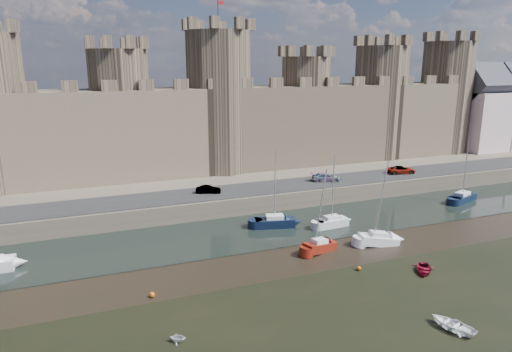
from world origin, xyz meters
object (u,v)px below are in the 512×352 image
object	(u,v)px
sailboat_2	(332,221)
sailboat_3	(462,197)
sailboat_4	(319,246)
car_1	(208,190)
car_3	(401,170)
sailboat_5	(378,239)
sailboat_1	(275,221)
car_2	(326,177)

from	to	relation	value
sailboat_2	sailboat_3	bearing A→B (deg)	1.44
sailboat_4	car_1	bearing A→B (deg)	95.48
car_3	sailboat_3	world-z (taller)	sailboat_3
sailboat_3	sailboat_5	bearing A→B (deg)	-175.12
car_3	sailboat_5	bearing A→B (deg)	147.75
sailboat_4	sailboat_5	xyz separation A→B (m)	(7.36, -0.71, 0.00)
sailboat_2	sailboat_3	world-z (taller)	sailboat_2
sailboat_1	sailboat_2	size ratio (longest dim) A/B	1.09
sailboat_1	sailboat_5	size ratio (longest dim) A/B	1.02
car_1	sailboat_5	bearing A→B (deg)	-122.72
car_3	sailboat_4	distance (m)	31.40
sailboat_2	sailboat_1	bearing A→B (deg)	155.29
sailboat_1	sailboat_4	bearing A→B (deg)	-65.95
car_2	sailboat_5	world-z (taller)	sailboat_5
car_2	sailboat_1	bearing A→B (deg)	145.06
car_1	sailboat_1	distance (m)	11.66
sailboat_3	sailboat_2	bearing A→B (deg)	167.35
sailboat_1	sailboat_2	bearing A→B (deg)	-6.85
sailboat_2	sailboat_4	world-z (taller)	sailboat_4
sailboat_3	sailboat_4	bearing A→B (deg)	178.17
car_3	sailboat_4	size ratio (longest dim) A/B	0.50
car_2	sailboat_5	size ratio (longest dim) A/B	0.47
sailboat_3	sailboat_4	size ratio (longest dim) A/B	0.97
car_2	sailboat_1	xyz separation A→B (m)	(-12.87, -9.59, -2.37)
sailboat_4	sailboat_5	size ratio (longest dim) A/B	0.97
car_3	sailboat_3	bearing A→B (deg)	-146.82
car_3	sailboat_3	size ratio (longest dim) A/B	0.51
car_1	sailboat_3	world-z (taller)	sailboat_3
sailboat_5	sailboat_1	bearing A→B (deg)	144.05
car_2	car_3	size ratio (longest dim) A/B	0.97
car_2	sailboat_5	xyz separation A→B (m)	(-3.86, -19.15, -2.45)
car_2	sailboat_4	bearing A→B (deg)	167.04
car_2	sailboat_3	world-z (taller)	sailboat_3
sailboat_2	sailboat_4	distance (m)	8.18
sailboat_4	sailboat_5	world-z (taller)	sailboat_5
car_3	sailboat_4	bearing A→B (deg)	136.99
car_2	sailboat_1	size ratio (longest dim) A/B	0.46
sailboat_4	car_2	bearing A→B (deg)	41.46
car_2	sailboat_4	world-z (taller)	sailboat_4
car_2	sailboat_3	size ratio (longest dim) A/B	0.50
car_2	sailboat_2	distance (m)	13.75
car_1	sailboat_4	xyz separation A→B (m)	(7.74, -18.52, -2.37)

